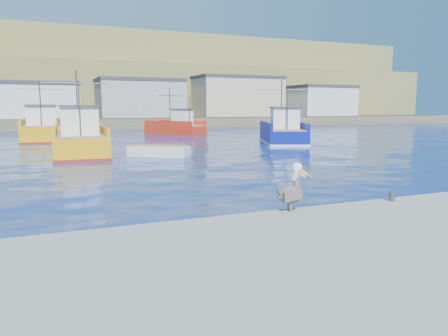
% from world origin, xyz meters
% --- Properties ---
extents(ground, '(260.00, 260.00, 0.00)m').
position_xyz_m(ground, '(0.00, 0.00, 0.00)').
color(ground, navy).
rests_on(ground, ground).
extents(dock_bollards, '(36.20, 0.20, 0.30)m').
position_xyz_m(dock_bollards, '(0.60, -3.40, 0.65)').
color(dock_bollards, '#4C4C4C').
rests_on(dock_bollards, dock).
extents(far_shore, '(200.00, 81.00, 24.00)m').
position_xyz_m(far_shore, '(0.00, 109.20, 8.98)').
color(far_shore, brown).
rests_on(far_shore, ground).
extents(trawler_yellow_a, '(5.16, 11.46, 6.51)m').
position_xyz_m(trawler_yellow_a, '(-4.78, 20.86, 1.04)').
color(trawler_yellow_a, '#E5A10C').
rests_on(trawler_yellow_a, ground).
extents(trawler_yellow_b, '(5.78, 12.25, 6.63)m').
position_xyz_m(trawler_yellow_b, '(-7.26, 37.63, 1.09)').
color(trawler_yellow_b, '#E5A10C').
rests_on(trawler_yellow_b, ground).
extents(trawler_blue, '(7.46, 11.19, 6.42)m').
position_xyz_m(trawler_blue, '(15.27, 24.32, 1.00)').
color(trawler_blue, '#071588').
rests_on(trawler_blue, ground).
extents(boat_orange, '(7.17, 8.72, 6.09)m').
position_xyz_m(boat_orange, '(9.44, 42.06, 1.03)').
color(boat_orange, red).
rests_on(boat_orange, ground).
extents(skiff_mid, '(4.48, 3.96, 0.97)m').
position_xyz_m(skiff_mid, '(0.44, 16.99, 0.31)').
color(skiff_mid, silver).
rests_on(skiff_mid, ground).
extents(pelican, '(1.18, 0.53, 1.45)m').
position_xyz_m(pelican, '(-0.82, -3.29, 1.12)').
color(pelican, '#595451').
rests_on(pelican, dock).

